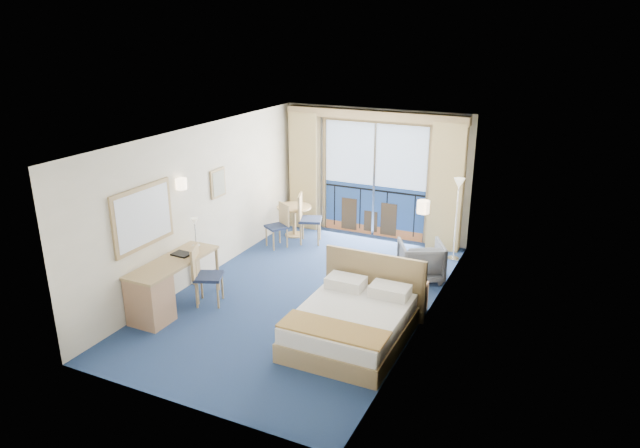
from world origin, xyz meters
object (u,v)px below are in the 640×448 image
Objects in this scene: armchair at (421,261)px; desk at (155,293)px; table_chair_a at (306,216)px; table_chair_b at (280,223)px; floor_lamp at (458,199)px; round_table at (294,213)px; desk_chair at (203,272)px; bed at (352,322)px; nightstand at (413,298)px.

desk is at bearing 16.85° from armchair.
table_chair_b is (-0.39, -0.42, -0.08)m from table_chair_a.
round_table is (-3.39, -0.12, -0.73)m from floor_lamp.
desk_chair is 1.35× the size of round_table.
nightstand is (0.55, 1.18, -0.04)m from bed.
desk reaches higher than armchair.
floor_lamp is 5.64m from desk.
armchair is at bearing 25.90° from table_chair_b.
desk is 3.50m from table_chair_b.
bed reaches higher than armchair.
floor_lamp reaches higher than desk_chair.
round_table is (-2.75, 3.47, 0.21)m from bed.
armchair is 0.45× the size of desk.
armchair is 3.05m from table_chair_b.
nightstand is 3.55m from table_chair_a.
floor_lamp is 2.21× the size of round_table.
desk_chair is at bearing -160.17° from nightstand.
bed is 2.15× the size of table_chair_b.
floor_lamp is at bearing 79.96° from bed.
nightstand is 4.03m from round_table.
armchair is at bearing -18.31° from round_table.
bed is 1.95× the size of desk_chair.
floor_lamp reaches higher than table_chair_a.
bed reaches higher than nightstand.
armchair is (0.30, 2.46, 0.06)m from bed.
floor_lamp is at bearing 45.57° from table_chair_b.
round_table is (-3.30, 2.29, 0.25)m from nightstand.
desk_chair reaches higher than table_chair_b.
table_chair_b is (-3.36, -0.80, -0.72)m from floor_lamp.
table_chair_b is at bearing 86.46° from desk.
floor_lamp is at bearing -65.26° from desk_chair.
table_chair_a is at bearing 144.86° from nightstand.
round_table is at bearing 37.46° from table_chair_a.
table_chair_a reaches higher than desk.
nightstand is at bearing 65.10° from bed.
desk is at bearing -92.61° from round_table.
bed is at bearing -100.04° from floor_lamp.
floor_lamp is 3.47m from round_table.
armchair is 4.53m from desk.
table_chair_a is at bearing -32.40° from round_table.
armchair is at bearing 83.02° from bed.
armchair is 2.76m from table_chair_a.
table_chair_b is (0.22, 3.49, 0.06)m from desk.
table_chair_b is at bearing 116.99° from table_chair_a.
bed is 3.99m from table_chair_a.
desk_chair reaches higher than armchair.
bed reaches higher than table_chair_b.
floor_lamp reaches higher than armchair.
armchair is at bearing 100.84° from nightstand.
desk is (-3.24, -3.16, 0.09)m from armchair.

